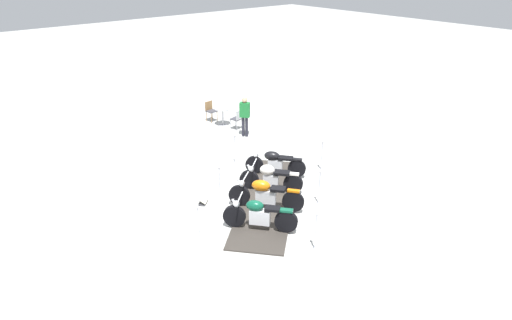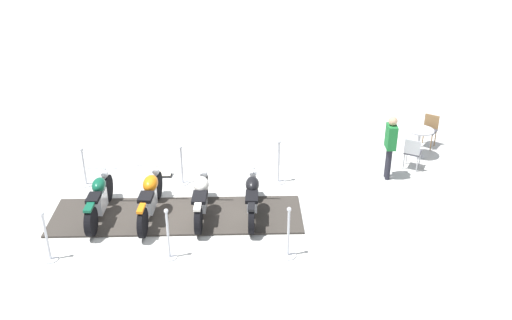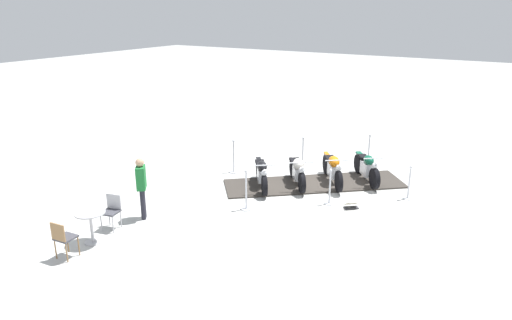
# 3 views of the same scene
# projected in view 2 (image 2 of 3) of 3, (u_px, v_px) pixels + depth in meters

# --- Properties ---
(ground_plane) EXTENTS (80.00, 80.00, 0.00)m
(ground_plane) POSITION_uv_depth(u_px,v_px,m) (177.00, 217.00, 12.97)
(ground_plane) COLOR silver
(display_platform) EXTENTS (5.25, 4.80, 0.04)m
(display_platform) POSITION_uv_depth(u_px,v_px,m) (177.00, 216.00, 12.96)
(display_platform) COLOR #38332D
(display_platform) RESTS_ON ground_plane
(motorcycle_black) EXTENTS (1.36, 1.70, 0.89)m
(motorcycle_black) POSITION_uv_depth(u_px,v_px,m) (252.00, 196.00, 12.81)
(motorcycle_black) COLOR black
(motorcycle_black) RESTS_ON display_platform
(motorcycle_cream) EXTENTS (1.35, 1.67, 0.91)m
(motorcycle_cream) POSITION_uv_depth(u_px,v_px,m) (201.00, 196.00, 12.78)
(motorcycle_cream) COLOR black
(motorcycle_cream) RESTS_ON display_platform
(motorcycle_copper) EXTENTS (1.43, 1.88, 0.95)m
(motorcycle_copper) POSITION_uv_depth(u_px,v_px,m) (150.00, 195.00, 12.75)
(motorcycle_copper) COLOR black
(motorcycle_copper) RESTS_ON display_platform
(motorcycle_forest) EXTENTS (1.39, 1.69, 0.93)m
(motorcycle_forest) POSITION_uv_depth(u_px,v_px,m) (99.00, 198.00, 12.73)
(motorcycle_forest) COLOR black
(motorcycle_forest) RESTS_ON display_platform
(stanchion_left_rear) EXTENTS (0.30, 0.30, 1.12)m
(stanchion_left_rear) POSITION_uv_depth(u_px,v_px,m) (48.00, 243.00, 11.36)
(stanchion_left_rear) COLOR silver
(stanchion_left_rear) RESTS_ON ground_plane
(stanchion_right_rear) EXTENTS (0.31, 0.31, 1.01)m
(stanchion_right_rear) POSITION_uv_depth(u_px,v_px,m) (85.00, 173.00, 14.12)
(stanchion_right_rear) COLOR silver
(stanchion_right_rear) RESTS_ON ground_plane
(stanchion_right_mid) EXTENTS (0.29, 0.29, 1.04)m
(stanchion_right_mid) POSITION_uv_depth(u_px,v_px,m) (182.00, 170.00, 14.17)
(stanchion_right_mid) COLOR silver
(stanchion_right_mid) RESTS_ON ground_plane
(stanchion_left_mid) EXTENTS (0.29, 0.29, 1.14)m
(stanchion_left_mid) POSITION_uv_depth(u_px,v_px,m) (168.00, 240.00, 11.41)
(stanchion_left_mid) COLOR silver
(stanchion_left_mid) RESTS_ON ground_plane
(stanchion_left_front) EXTENTS (0.34, 0.34, 1.14)m
(stanchion_left_front) POSITION_uv_depth(u_px,v_px,m) (288.00, 241.00, 11.50)
(stanchion_left_front) COLOR silver
(stanchion_left_front) RESTS_ON ground_plane
(stanchion_right_front) EXTENTS (0.33, 0.33, 1.15)m
(stanchion_right_front) POSITION_uv_depth(u_px,v_px,m) (279.00, 169.00, 14.22)
(stanchion_right_front) COLOR silver
(stanchion_right_front) RESTS_ON ground_plane
(info_placard) EXTENTS (0.43, 0.42, 0.22)m
(info_placard) POSITION_uv_depth(u_px,v_px,m) (164.00, 174.00, 14.64)
(info_placard) COLOR #333338
(info_placard) RESTS_ON ground_plane
(cafe_table) EXTENTS (0.71, 0.71, 0.79)m
(cafe_table) POSITION_uv_depth(u_px,v_px,m) (420.00, 137.00, 15.42)
(cafe_table) COLOR #B7B7BC
(cafe_table) RESTS_ON ground_plane
(cafe_chair_near_table) EXTENTS (0.48, 0.48, 0.87)m
(cafe_chair_near_table) POSITION_uv_depth(u_px,v_px,m) (413.00, 151.00, 14.80)
(cafe_chair_near_table) COLOR #B7B7BC
(cafe_chair_near_table) RESTS_ON ground_plane
(cafe_chair_across_table) EXTENTS (0.43, 0.43, 0.89)m
(cafe_chair_across_table) POSITION_uv_depth(u_px,v_px,m) (429.00, 128.00, 16.05)
(cafe_chair_across_table) COLOR olive
(cafe_chair_across_table) RESTS_ON ground_plane
(bystander_person) EXTENTS (0.42, 0.45, 1.66)m
(bystander_person) POSITION_uv_depth(u_px,v_px,m) (391.00, 142.00, 14.15)
(bystander_person) COLOR #23232D
(bystander_person) RESTS_ON ground_plane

